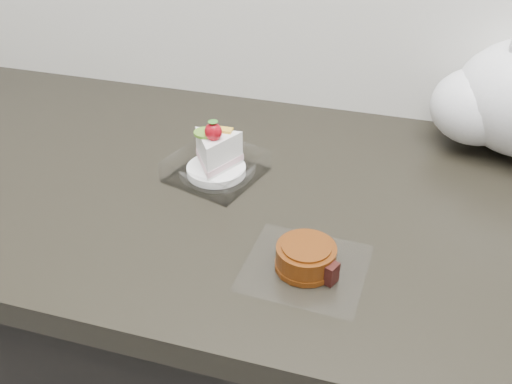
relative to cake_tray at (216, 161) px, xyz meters
name	(u,v)px	position (x,y,z in m)	size (l,w,h in m)	color
cake_tray	(216,161)	(0.00, 0.00, 0.00)	(0.16, 0.16, 0.10)	white
mooncake_wrap	(307,260)	(0.18, -0.18, -0.01)	(0.16, 0.15, 0.04)	white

